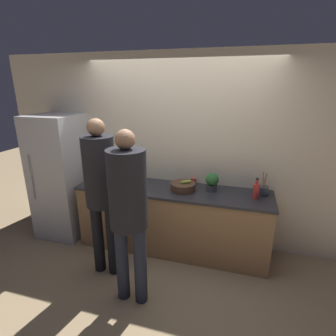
{
  "coord_description": "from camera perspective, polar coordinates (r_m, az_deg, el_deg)",
  "views": [
    {
      "loc": [
        0.83,
        -2.71,
        2.18
      ],
      "look_at": [
        0.0,
        0.15,
        1.23
      ],
      "focal_mm": 28.0,
      "sensor_mm": 36.0,
      "label": 1
    }
  ],
  "objects": [
    {
      "name": "counter",
      "position": [
        3.63,
        0.99,
        -10.93
      ],
      "size": [
        2.54,
        0.67,
        0.88
      ],
      "color": "#9E754C",
      "rests_on": "ground_plane"
    },
    {
      "name": "person_center",
      "position": [
        2.53,
        -8.65,
        -7.88
      ],
      "size": [
        0.36,
        0.36,
        1.82
      ],
      "color": "#232838",
      "rests_on": "ground_plane"
    },
    {
      "name": "bottle_green",
      "position": [
        3.74,
        -7.59,
        -1.56
      ],
      "size": [
        0.08,
        0.08,
        0.19
      ],
      "color": "#236033",
      "rests_on": "counter"
    },
    {
      "name": "cup_red",
      "position": [
        3.59,
        5.53,
        -2.86
      ],
      "size": [
        0.08,
        0.08,
        0.09
      ],
      "color": "#A33D33",
      "rests_on": "counter"
    },
    {
      "name": "person_left",
      "position": [
        2.99,
        -14.43,
        -3.88
      ],
      "size": [
        0.35,
        0.35,
        1.86
      ],
      "color": "black",
      "rests_on": "ground_plane"
    },
    {
      "name": "refrigerator",
      "position": [
        4.15,
        -22.23,
        -1.72
      ],
      "size": [
        0.66,
        0.7,
        1.79
      ],
      "color": "#B7B7BC",
      "rests_on": "ground_plane"
    },
    {
      "name": "wall_back",
      "position": [
        3.61,
        2.4,
        3.52
      ],
      "size": [
        5.2,
        0.06,
        2.6
      ],
      "color": "beige",
      "rests_on": "ground_plane"
    },
    {
      "name": "ground_plane",
      "position": [
        3.58,
        -0.7,
        -19.93
      ],
      "size": [
        14.0,
        14.0,
        0.0
      ],
      "primitive_type": "plane",
      "color": "#9E8460"
    },
    {
      "name": "potted_plant",
      "position": [
        3.37,
        9.55,
        -2.89
      ],
      "size": [
        0.17,
        0.17,
        0.24
      ],
      "color": "#3D3D42",
      "rests_on": "counter"
    },
    {
      "name": "cup_white",
      "position": [
        3.38,
        -6.3,
        -4.28
      ],
      "size": [
        0.08,
        0.08,
        0.08
      ],
      "color": "white",
      "rests_on": "counter"
    },
    {
      "name": "bottle_red",
      "position": [
        3.29,
        18.64,
        -4.66
      ],
      "size": [
        0.07,
        0.07,
        0.26
      ],
      "color": "red",
      "rests_on": "counter"
    },
    {
      "name": "fruit_bowl",
      "position": [
        3.37,
        3.29,
        -4.05
      ],
      "size": [
        0.32,
        0.32,
        0.14
      ],
      "color": "#4C3323",
      "rests_on": "counter"
    },
    {
      "name": "utensil_crock",
      "position": [
        3.43,
        19.97,
        -4.56
      ],
      "size": [
        0.13,
        0.13,
        0.29
      ],
      "color": "#3D424C",
      "rests_on": "counter"
    }
  ]
}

